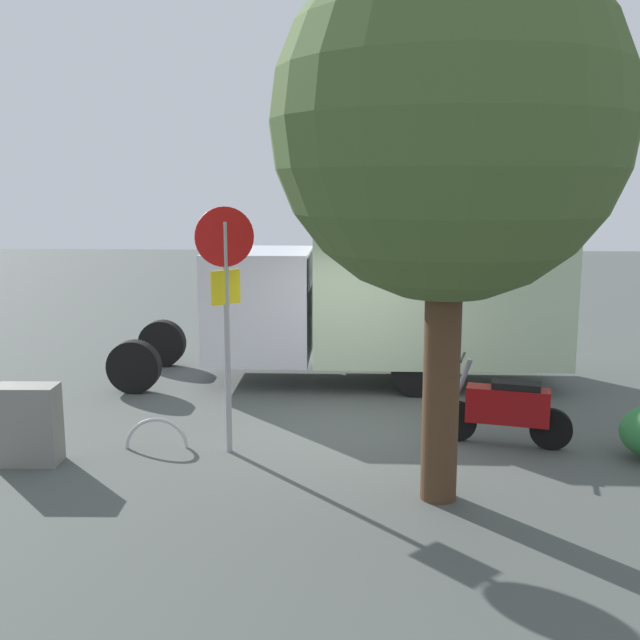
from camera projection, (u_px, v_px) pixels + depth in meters
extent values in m
plane|color=#4A4F4C|center=(360.00, 431.00, 10.80)|extent=(60.00, 60.00, 0.00)
cylinder|color=black|center=(410.00, 346.00, 14.41)|extent=(0.90, 0.25, 0.90)
cylinder|color=black|center=(418.00, 370.00, 12.54)|extent=(0.90, 0.25, 0.90)
cylinder|color=black|center=(162.00, 343.00, 14.61)|extent=(0.90, 0.25, 0.90)
cylinder|color=black|center=(134.00, 367.00, 12.75)|extent=(0.90, 0.25, 0.90)
cube|color=beige|center=(438.00, 293.00, 13.25)|extent=(4.30, 2.21, 2.32)
cube|color=silver|center=(260.00, 303.00, 13.42)|extent=(1.81, 2.10, 1.90)
cube|color=black|center=(260.00, 270.00, 13.31)|extent=(1.83, 1.94, 0.60)
cylinder|color=black|center=(456.00, 421.00, 10.38)|extent=(0.57, 0.23, 0.56)
cylinder|color=black|center=(551.00, 429.00, 10.03)|extent=(0.57, 0.23, 0.56)
cube|color=maroon|center=(508.00, 405.00, 10.14)|extent=(1.14, 0.57, 0.48)
cube|color=black|center=(516.00, 387.00, 10.07)|extent=(0.69, 0.43, 0.12)
cylinder|color=slate|center=(461.00, 383.00, 10.27)|extent=(0.29, 0.14, 0.69)
cylinder|color=black|center=(462.00, 358.00, 10.21)|extent=(0.17, 0.54, 0.04)
cylinder|color=#9E9EA3|center=(227.00, 340.00, 9.72)|extent=(0.08, 0.08, 3.04)
cylinder|color=red|center=(224.00, 237.00, 9.47)|extent=(0.71, 0.32, 0.76)
cube|color=yellow|center=(226.00, 287.00, 9.58)|extent=(0.33, 0.33, 0.44)
cylinder|color=#47301E|center=(441.00, 377.00, 8.27)|extent=(0.41, 0.41, 2.82)
sphere|color=#40572A|center=(449.00, 122.00, 7.78)|extent=(3.75, 3.75, 3.75)
cube|color=slate|center=(28.00, 425.00, 9.49)|extent=(0.79, 0.44, 1.02)
torus|color=#B7B7BC|center=(157.00, 448.00, 10.12)|extent=(0.85, 0.12, 0.85)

